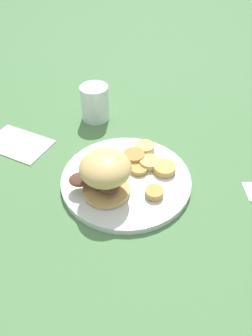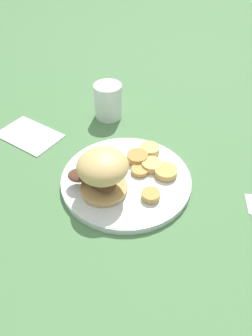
% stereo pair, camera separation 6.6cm
% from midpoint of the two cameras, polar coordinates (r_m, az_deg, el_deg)
% --- Properties ---
extents(ground_plane, '(4.00, 4.00, 0.00)m').
position_cam_midpoint_polar(ground_plane, '(0.69, -2.74, -2.61)').
color(ground_plane, '#4C7A47').
extents(dinner_plate, '(0.27, 0.27, 0.02)m').
position_cam_midpoint_polar(dinner_plate, '(0.68, -2.77, -2.10)').
color(dinner_plate, silver).
rests_on(dinner_plate, ground_plane).
extents(sandwich, '(0.12, 0.11, 0.09)m').
position_cam_midpoint_polar(sandwich, '(0.62, -6.92, -0.96)').
color(sandwich, tan).
rests_on(sandwich, dinner_plate).
extents(potato_round_0, '(0.04, 0.04, 0.01)m').
position_cam_midpoint_polar(potato_round_0, '(0.69, -0.50, -0.26)').
color(potato_round_0, tan).
rests_on(potato_round_0, dinner_plate).
extents(potato_round_1, '(0.05, 0.05, 0.01)m').
position_cam_midpoint_polar(potato_round_1, '(0.69, 4.00, -0.15)').
color(potato_round_1, tan).
rests_on(potato_round_1, dinner_plate).
extents(potato_round_2, '(0.04, 0.04, 0.01)m').
position_cam_midpoint_polar(potato_round_2, '(0.73, 0.67, 3.47)').
color(potato_round_2, '#DBB766').
rests_on(potato_round_2, dinner_plate).
extents(potato_round_3, '(0.04, 0.04, 0.01)m').
position_cam_midpoint_polar(potato_round_3, '(0.70, 1.41, 0.84)').
color(potato_round_3, '#DBB766').
rests_on(potato_round_3, dinner_plate).
extents(potato_round_4, '(0.05, 0.05, 0.02)m').
position_cam_midpoint_polar(potato_round_4, '(0.71, -1.24, 1.91)').
color(potato_round_4, '#BC8942').
rests_on(potato_round_4, dinner_plate).
extents(potato_round_5, '(0.04, 0.04, 0.01)m').
position_cam_midpoint_polar(potato_round_5, '(0.64, 2.05, -4.37)').
color(potato_round_5, tan).
rests_on(potato_round_5, dinner_plate).
extents(drinking_glass, '(0.07, 0.07, 0.09)m').
position_cam_midpoint_polar(drinking_glass, '(0.85, -7.67, 11.11)').
color(drinking_glass, silver).
rests_on(drinking_glass, ground_plane).
extents(napkin, '(0.17, 0.13, 0.01)m').
position_cam_midpoint_polar(napkin, '(0.83, -20.48, 3.95)').
color(napkin, white).
rests_on(napkin, ground_plane).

